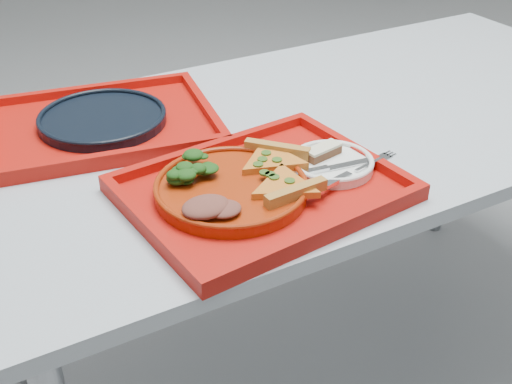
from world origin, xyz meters
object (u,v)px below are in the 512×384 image
(tray_far, at_px, (104,126))
(dinner_plate, at_px, (231,190))
(tray_main, at_px, (262,192))
(navy_plate, at_px, (103,120))
(dessert_bar, at_px, (323,151))

(tray_far, distance_m, dinner_plate, 0.39)
(tray_main, distance_m, tray_far, 0.42)
(tray_main, height_order, navy_plate, navy_plate)
(dinner_plate, xyz_separation_m, dessert_bar, (0.20, 0.02, 0.02))
(tray_far, distance_m, navy_plate, 0.01)
(tray_main, relative_size, navy_plate, 1.73)
(tray_main, height_order, tray_far, same)
(navy_plate, xyz_separation_m, dessert_bar, (0.30, -0.36, 0.02))
(tray_main, relative_size, dessert_bar, 5.92)
(tray_main, xyz_separation_m, tray_far, (-0.16, 0.38, 0.00))
(tray_far, relative_size, dessert_bar, 5.92)
(tray_main, distance_m, dessert_bar, 0.15)
(dessert_bar, bearing_deg, navy_plate, 119.29)
(dinner_plate, bearing_deg, dessert_bar, 4.59)
(navy_plate, bearing_deg, dessert_bar, -49.76)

